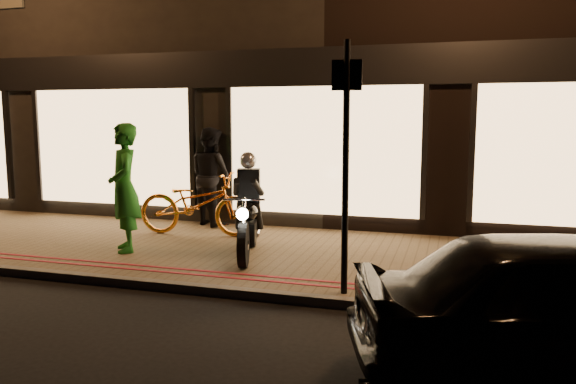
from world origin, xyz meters
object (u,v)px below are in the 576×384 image
at_px(motorcycle, 248,216).
at_px(bicycle_gold, 197,204).
at_px(person_green, 124,188).
at_px(sign_post, 346,155).

distance_m(motorcycle, bicycle_gold, 1.83).
bearing_deg(person_green, motorcycle, 59.71).
relative_size(motorcycle, person_green, 0.94).
height_order(motorcycle, bicycle_gold, motorcycle).
height_order(motorcycle, person_green, person_green).
bearing_deg(motorcycle, person_green, 172.88).
bearing_deg(sign_post, bicycle_gold, 141.13).
xyz_separation_m(motorcycle, bicycle_gold, (-1.42, 1.15, -0.05)).
relative_size(motorcycle, bicycle_gold, 0.88).
bearing_deg(sign_post, person_green, 163.04).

